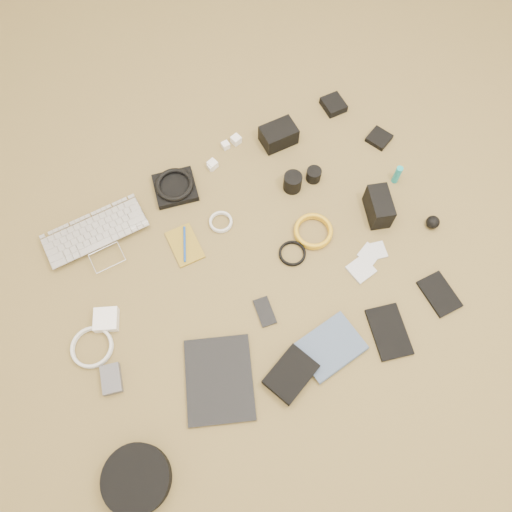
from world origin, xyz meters
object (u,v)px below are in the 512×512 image
dslr_camera (279,135)px  paperback (345,366)px  phone (265,312)px  tablet (219,379)px  laptop (101,244)px  headphone_case (137,479)px

dslr_camera → paperback: dslr_camera is taller
phone → paperback: paperback is taller
dslr_camera → paperback: (-0.24, -0.89, -0.03)m
phone → tablet: bearing=-142.6°
laptop → dslr_camera: bearing=6.8°
tablet → headphone_case: headphone_case is taller
headphone_case → laptop: bearing=76.9°
dslr_camera → headphone_case: size_ratio=0.66×
paperback → dslr_camera: bearing=-22.2°
dslr_camera → tablet: dslr_camera is taller
dslr_camera → headphone_case: dslr_camera is taller
dslr_camera → tablet: size_ratio=0.48×
phone → paperback: size_ratio=0.49×
dslr_camera → headphone_case: bearing=-136.5°
headphone_case → paperback: 0.73m
laptop → dslr_camera: size_ratio=2.77×
laptop → headphone_case: bearing=-103.7°
tablet → paperback: 0.41m
laptop → paperback: size_ratio=1.80×
laptop → phone: laptop is taller
phone → paperback: 0.32m
paperback → headphone_case: bearing=82.7°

